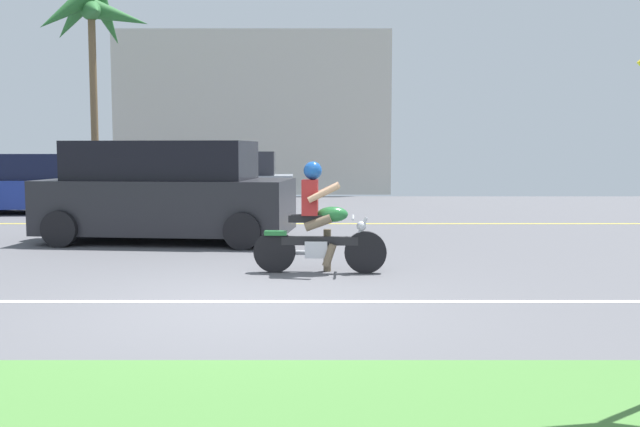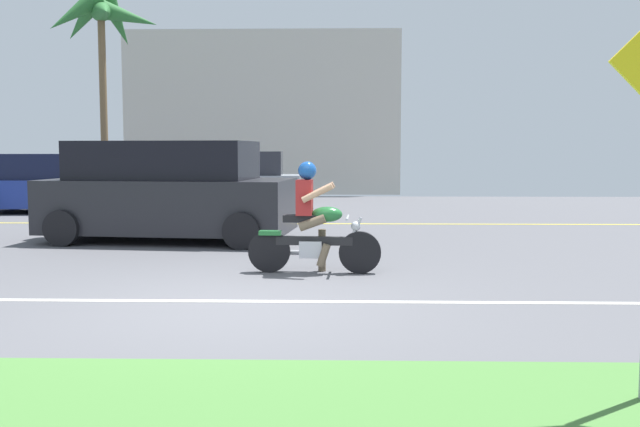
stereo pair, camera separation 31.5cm
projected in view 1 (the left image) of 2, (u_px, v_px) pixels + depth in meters
ground at (266, 263)px, 10.60m from camera, size 56.00×30.00×0.04m
lane_line_near at (247, 301)px, 7.78m from camera, size 50.40×0.12×0.01m
lane_line_far at (284, 224)px, 16.01m from camera, size 50.40×0.12×0.01m
motorcyclist at (318, 226)px, 9.57m from camera, size 1.83×0.60×1.53m
suv_nearby at (165, 192)px, 12.94m from camera, size 4.80×2.64×1.85m
parked_car_0 at (38, 185)px, 18.80m from camera, size 3.94×2.23×1.58m
parked_car_1 at (234, 181)px, 21.26m from camera, size 3.72×1.89×1.64m
palm_tree_0 at (91, 21)px, 21.93m from camera, size 3.52×3.50×6.82m
building_far at (256, 115)px, 28.24m from camera, size 10.51×4.00×6.19m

